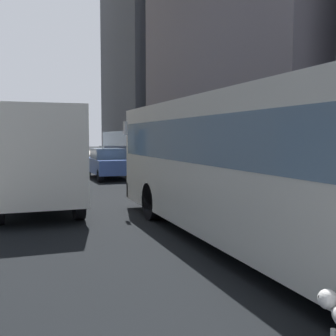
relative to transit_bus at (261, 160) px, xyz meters
name	(u,v)px	position (x,y,z in m)	size (l,w,h in m)	color
ground_plane	(60,163)	(-1.20, 29.05, -1.78)	(120.00, 120.00, 0.00)	black
sidewalk_right	(126,161)	(4.50, 29.05, -1.70)	(2.40, 110.00, 0.15)	#ADA89E
building_right_far	(169,21)	(10.70, 34.79, 12.54)	(11.59, 15.28, 28.65)	#4C515B
transit_bus	(261,160)	(0.00, 0.00, 0.00)	(2.78, 11.53, 3.05)	silver
car_yellow_taxi	(27,159)	(-4.00, 21.18, -0.95)	(1.88, 4.57, 1.62)	yellow
car_red_coupe	(114,158)	(1.60, 20.72, -0.96)	(1.86, 4.13, 1.62)	red
car_blue_hatchback	(107,163)	(0.00, 15.02, -0.96)	(1.71, 4.50, 1.62)	#4C6BB7
box_truck	(35,155)	(-4.00, 6.83, -0.11)	(2.30, 7.50, 3.05)	#19519E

